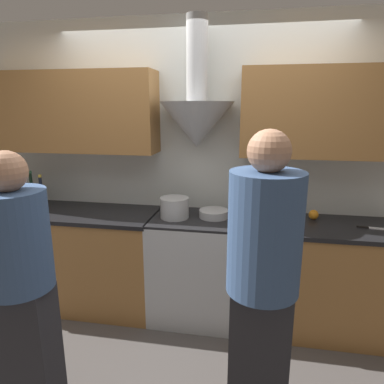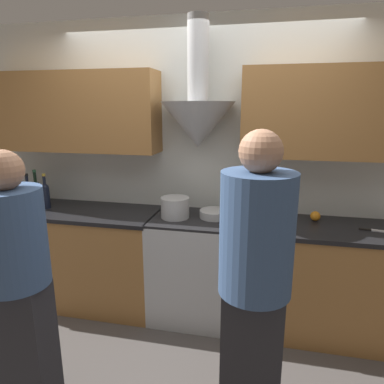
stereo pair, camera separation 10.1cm
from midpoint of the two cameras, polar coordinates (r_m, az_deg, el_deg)
The scene contains 17 objects.
ground_plane at distance 3.07m, azimuth -1.89°, elevation -23.03°, with size 12.00×12.00×0.00m, color #4C4744.
wall_back at distance 3.07m, azimuth -0.84°, elevation 7.28°, with size 8.40×0.62×2.60m.
counter_left at distance 3.49m, azimuth -19.90°, elevation -10.20°, with size 1.61×0.62×0.93m.
counter_right at distance 3.10m, azimuth 18.41°, elevation -13.25°, with size 1.30×0.62×0.93m.
stove_range at distance 3.11m, azimuth -0.61°, elevation -12.35°, with size 0.73×0.60×0.93m.
wine_bottle_1 at distance 3.66m, azimuth -29.15°, elevation -0.31°, with size 0.07×0.07×0.33m.
wine_bottle_2 at distance 3.60m, azimuth -27.94°, elevation -0.14°, with size 0.07×0.07×0.35m.
wine_bottle_3 at distance 3.54m, azimuth -26.96°, elevation -0.45°, with size 0.07×0.07×0.32m.
wine_bottle_4 at distance 3.47m, azimuth -25.81°, elevation -0.33°, with size 0.07×0.07×0.36m.
wine_bottle_5 at distance 3.42m, azimuth -24.52°, elevation -0.59°, with size 0.07×0.07×0.33m.
stock_pot at distance 2.91m, azimuth -3.92°, elevation -2.63°, with size 0.24×0.24×0.18m.
mixing_bowl at distance 2.93m, azimuth 2.65°, elevation -3.62°, with size 0.25×0.25×0.06m.
orange_fruit at distance 3.04m, azimuth 18.71°, elevation -3.59°, with size 0.08×0.08×0.08m.
saucepan at distance 2.96m, azimuth 12.86°, elevation -3.76°, with size 0.16×0.16×0.07m.
chefs_knife at distance 3.00m, azimuth 27.08°, elevation -5.39°, with size 0.23×0.06×0.01m.
person_foreground_left at distance 2.20m, azimuth -27.87°, elevation -13.33°, with size 0.36×0.36×1.64m.
person_foreground_right at distance 1.84m, azimuth 10.00°, elevation -14.88°, with size 0.37×0.37×1.75m.
Camera 1 is at (0.47, -2.40, 1.85)m, focal length 32.00 mm.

